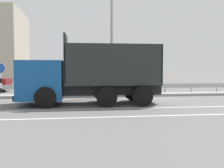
{
  "coord_description": "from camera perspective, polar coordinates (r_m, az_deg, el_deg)",
  "views": [
    {
      "loc": [
        -4.46,
        -15.48,
        1.94
      ],
      "look_at": [
        -2.32,
        0.37,
        0.96
      ],
      "focal_mm": 42.0,
      "sensor_mm": 36.0,
      "label": 1
    }
  ],
  "objects": [
    {
      "name": "median_guardrail",
      "position": [
        19.26,
        5.72,
        -0.59
      ],
      "size": [
        70.13,
        0.09,
        0.78
      ],
      "color": "#9EA0A5",
      "rests_on": "ground_plane"
    },
    {
      "name": "street_lamp_1",
      "position": [
        17.95,
        0.02,
        15.87
      ],
      "size": [
        0.71,
        2.34,
        10.54
      ],
      "color": "#ADADB2",
      "rests_on": "ground_plane"
    },
    {
      "name": "ground_plane",
      "position": [
        16.23,
        8.34,
        -3.4
      ],
      "size": [
        320.0,
        320.0,
        0.0
      ],
      "primitive_type": "plane",
      "color": "#605E5B"
    },
    {
      "name": "lane_strip_0",
      "position": [
        12.43,
        -4.11,
        -5.47
      ],
      "size": [
        70.13,
        0.16,
        0.01
      ],
      "primitive_type": "cube",
      "color": "silver",
      "rests_on": "ground_plane"
    },
    {
      "name": "median_road_sign",
      "position": [
        18.33,
        -23.16,
        0.84
      ],
      "size": [
        0.68,
        0.16,
        2.27
      ],
      "color": "white",
      "rests_on": "ground_plane"
    },
    {
      "name": "median_island",
      "position": [
        18.3,
        6.47,
        -2.31
      ],
      "size": [
        38.57,
        1.1,
        0.18
      ],
      "primitive_type": "cube",
      "color": "gray",
      "rests_on": "ground_plane"
    },
    {
      "name": "dump_truck",
      "position": [
        14.08,
        -8.29,
        0.69
      ],
      "size": [
        7.52,
        2.79,
        3.65
      ],
      "rotation": [
        0.0,
        0.0,
        1.56
      ],
      "color": "#144C8C",
      "rests_on": "ground_plane"
    },
    {
      "name": "lane_strip_1",
      "position": [
        10.38,
        -3.38,
        -7.25
      ],
      "size": [
        70.13,
        0.16,
        0.01
      ],
      "primitive_type": "cube",
      "color": "silver",
      "rests_on": "ground_plane"
    },
    {
      "name": "parked_car_4",
      "position": [
        21.86,
        -12.61,
        0.24
      ],
      "size": [
        4.25,
        2.22,
        1.46
      ],
      "rotation": [
        0.0,
        0.0,
        -1.63
      ],
      "color": "gray",
      "rests_on": "ground_plane"
    },
    {
      "name": "parked_car_5",
      "position": [
        22.14,
        1.3,
        0.15
      ],
      "size": [
        4.16,
        2.07,
        1.23
      ],
      "rotation": [
        0.0,
        0.0,
        1.49
      ],
      "color": "navy",
      "rests_on": "ground_plane"
    }
  ]
}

